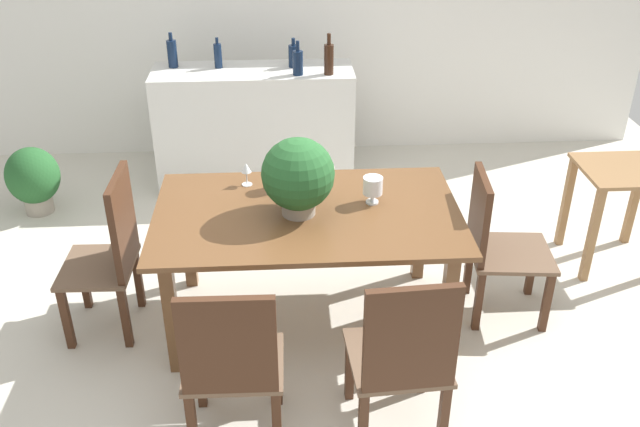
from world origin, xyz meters
name	(u,v)px	position (x,y,z in m)	size (l,w,h in m)	color
ground_plane	(308,313)	(0.00, 0.00, 0.00)	(7.04, 7.04, 0.00)	beige
back_wall	(293,8)	(0.00, 2.60, 1.30)	(6.40, 0.10, 2.60)	white
dining_table	(307,226)	(0.00, -0.05, 0.67)	(1.76, 1.07, 0.76)	brown
chair_foot_end	(495,241)	(1.13, -0.04, 0.52)	(0.52, 0.50, 0.94)	#422616
chair_near_right	(404,355)	(0.40, -1.05, 0.54)	(0.50, 0.50, 1.00)	#422616
chair_head_end	(112,249)	(-1.13, -0.05, 0.56)	(0.42, 0.48, 1.02)	#422616
chair_near_left	(231,362)	(-0.40, -1.04, 0.53)	(0.48, 0.43, 0.96)	#422616
flower_centerpiece	(298,176)	(-0.05, -0.07, 1.00)	(0.41, 0.42, 0.46)	gray
crystal_vase_left	(289,167)	(-0.09, 0.27, 0.89)	(0.10, 0.10, 0.21)	silver
crystal_vase_center_near	(373,186)	(0.38, 0.03, 0.87)	(0.12, 0.12, 0.16)	silver
wine_glass	(246,169)	(-0.35, 0.31, 0.87)	(0.06, 0.06, 0.15)	silver
kitchen_counter	(255,128)	(-0.35, 1.85, 0.50)	(1.60, 0.52, 1.00)	silver
wine_bottle_tall	(329,58)	(0.25, 1.70, 1.12)	(0.08, 0.08, 0.32)	black
wine_bottle_green	(172,53)	(-0.98, 1.96, 1.11)	(0.08, 0.08, 0.28)	#0F1E38
wine_bottle_amber	(298,62)	(0.01, 1.70, 1.10)	(0.08, 0.08, 0.26)	#0F1E38
wine_bottle_dark	(218,55)	(-0.62, 1.92, 1.10)	(0.06, 0.06, 0.24)	#0F1E38
wine_bottle_clear	(294,56)	(-0.02, 1.90, 1.09)	(0.08, 0.08, 0.23)	#0F1E38
side_table	(620,193)	(2.13, 0.49, 0.54)	(0.58, 0.54, 0.72)	olive
potted_plant_floor	(33,178)	(-2.07, 1.44, 0.30)	(0.41, 0.41, 0.54)	#9E9384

